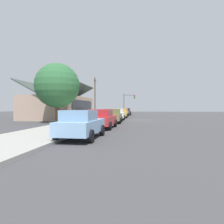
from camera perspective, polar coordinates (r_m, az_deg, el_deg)
ground_plane at (r=28.99m, az=6.95°, el=-2.20°), size 120.00×120.00×0.00m
sidewalk_curb at (r=29.62m, az=-3.95°, el=-1.96°), size 60.00×4.20×0.16m
car_skyblue at (r=11.51m, az=-8.50°, el=-3.34°), size 4.34×2.03×1.59m
car_cherry at (r=17.06m, az=-2.74°, el=-1.84°), size 4.51×2.08×1.59m
car_olive at (r=23.23m, az=0.15°, el=-1.02°), size 4.74×2.19×1.59m
car_ivory at (r=29.17m, az=1.72°, el=-0.57°), size 4.44×2.07×1.59m
car_mustard at (r=34.82m, az=2.71°, el=-0.28°), size 4.96×2.10×1.59m
car_coral at (r=40.87m, az=3.19°, el=-0.05°), size 4.83×2.09×1.59m
car_charcoal at (r=46.59m, az=3.98°, el=0.10°), size 4.50×2.08×1.59m
storefront_building at (r=33.21m, az=-14.13°, el=1.39°), size 13.51×7.60×5.46m
shade_tree at (r=23.82m, az=-14.91°, el=7.04°), size 4.93×4.93×6.64m
traffic_light_main at (r=50.77m, az=4.51°, el=3.21°), size 0.37×2.79×5.20m
utility_pole_wooden at (r=39.74m, az=-4.73°, el=4.40°), size 1.80×0.24×7.50m
fire_hydrant_red at (r=32.73m, az=-0.32°, el=-0.93°), size 0.22×0.22×0.71m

